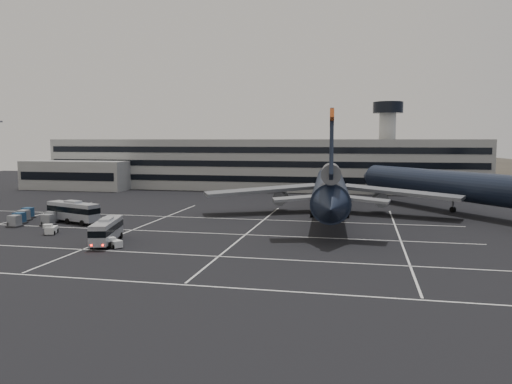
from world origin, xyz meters
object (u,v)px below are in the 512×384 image
bus_near (107,230)px  bus_far (73,211)px  tug_a (51,230)px  trijet_main (330,188)px  uld_cluster (37,216)px

bus_near → bus_far: bus_far is taller
bus_far → tug_a: bearing=-145.7°
bus_near → trijet_main: bearing=33.0°
tug_a → uld_cluster: bearing=114.7°
bus_far → uld_cluster: size_ratio=0.83×
tug_a → trijet_main: bearing=14.2°
uld_cluster → bus_far: bearing=2.0°
trijet_main → bus_far: size_ratio=5.31×
trijet_main → bus_far: 44.74m
trijet_main → tug_a: trijet_main is taller
trijet_main → bus_near: (-27.76, -30.22, -3.37)m
bus_far → bus_near: bearing=-115.2°
tug_a → bus_near: bearing=-40.2°
bus_near → tug_a: size_ratio=3.71×
bus_far → tug_a: bus_far is taller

